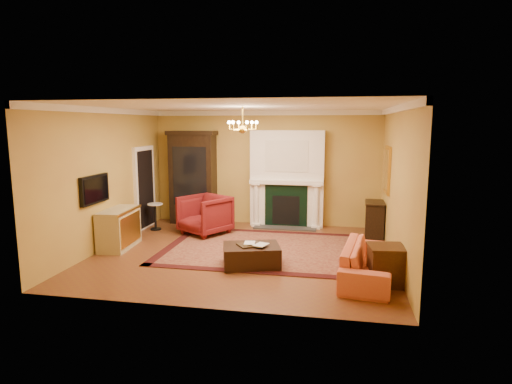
% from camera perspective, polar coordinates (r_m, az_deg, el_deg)
% --- Properties ---
extents(floor, '(6.00, 5.50, 0.02)m').
position_cam_1_polar(floor, '(9.00, -1.71, -8.19)').
color(floor, brown).
rests_on(floor, ground).
extents(ceiling, '(6.00, 5.50, 0.02)m').
position_cam_1_polar(ceiling, '(8.61, -1.80, 11.39)').
color(ceiling, white).
rests_on(ceiling, wall_back).
extents(wall_back, '(6.00, 0.02, 3.00)m').
position_cam_1_polar(wall_back, '(11.37, 1.26, 3.20)').
color(wall_back, gold).
rests_on(wall_back, floor).
extents(wall_front, '(6.00, 0.02, 3.00)m').
position_cam_1_polar(wall_front, '(6.05, -7.42, -2.07)').
color(wall_front, gold).
rests_on(wall_front, floor).
extents(wall_left, '(0.02, 5.50, 3.00)m').
position_cam_1_polar(wall_left, '(9.78, -19.26, 1.74)').
color(wall_left, gold).
rests_on(wall_left, floor).
extents(wall_right, '(0.02, 5.50, 3.00)m').
position_cam_1_polar(wall_right, '(8.55, 18.35, 0.81)').
color(wall_right, gold).
rests_on(wall_right, floor).
extents(fireplace, '(1.90, 0.70, 2.50)m').
position_cam_1_polar(fireplace, '(11.14, 4.14, 1.48)').
color(fireplace, white).
rests_on(fireplace, wall_back).
extents(crown_molding, '(6.00, 5.50, 0.12)m').
position_cam_1_polar(crown_molding, '(9.54, -0.53, 10.75)').
color(crown_molding, white).
rests_on(crown_molding, ceiling).
extents(doorway, '(0.08, 1.05, 2.10)m').
position_cam_1_polar(doorway, '(11.30, -14.61, 0.55)').
color(doorway, white).
rests_on(doorway, wall_left).
extents(tv_panel, '(0.09, 0.95, 0.58)m').
position_cam_1_polar(tv_panel, '(9.25, -20.71, 0.34)').
color(tv_panel, black).
rests_on(tv_panel, wall_left).
extents(gilt_mirror, '(0.06, 0.76, 1.05)m').
position_cam_1_polar(gilt_mirror, '(9.91, 17.11, 2.81)').
color(gilt_mirror, gold).
rests_on(gilt_mirror, wall_right).
extents(chandelier, '(0.63, 0.55, 0.53)m').
position_cam_1_polar(chandelier, '(8.60, -1.79, 8.71)').
color(chandelier, gold).
rests_on(chandelier, ceiling).
extents(oriental_rug, '(4.17, 3.13, 0.02)m').
position_cam_1_polar(oriental_rug, '(9.26, 0.81, -7.57)').
color(oriental_rug, '#49110F').
rests_on(oriental_rug, floor).
extents(china_cabinet, '(1.19, 0.55, 2.37)m').
position_cam_1_polar(china_cabinet, '(11.62, -8.38, 1.67)').
color(china_cabinet, black).
rests_on(china_cabinet, floor).
extents(wingback_armchair, '(1.36, 1.34, 1.04)m').
position_cam_1_polar(wingback_armchair, '(10.46, -6.84, -2.80)').
color(wingback_armchair, maroon).
rests_on(wingback_armchair, floor).
extents(pedestal_table, '(0.38, 0.38, 0.68)m').
position_cam_1_polar(pedestal_table, '(11.11, -13.28, -2.95)').
color(pedestal_table, black).
rests_on(pedestal_table, floor).
extents(commode, '(0.62, 1.18, 0.85)m').
position_cam_1_polar(commode, '(9.74, -17.80, -4.65)').
color(commode, '#C0B48C').
rests_on(commode, floor).
extents(coral_sofa, '(0.88, 2.12, 0.80)m').
position_cam_1_polar(coral_sofa, '(7.72, 14.76, -8.25)').
color(coral_sofa, '#CC6B40').
rests_on(coral_sofa, floor).
extents(end_table, '(0.60, 0.60, 0.63)m').
position_cam_1_polar(end_table, '(7.55, 16.94, -9.43)').
color(end_table, '#3B2410').
rests_on(end_table, floor).
extents(console_table, '(0.46, 0.75, 0.81)m').
position_cam_1_polar(console_table, '(10.55, 15.51, -3.61)').
color(console_table, black).
rests_on(console_table, floor).
extents(leather_ottoman, '(1.21, 1.02, 0.39)m').
position_cam_1_polar(leather_ottoman, '(8.15, -0.61, -8.43)').
color(leather_ottoman, black).
rests_on(leather_ottoman, oriental_rug).
extents(ottoman_tray, '(0.55, 0.53, 0.03)m').
position_cam_1_polar(ottoman_tray, '(8.07, -0.78, -7.06)').
color(ottoman_tray, black).
rests_on(ottoman_tray, leather_ottoman).
extents(book_a, '(0.20, 0.05, 0.27)m').
position_cam_1_polar(book_a, '(8.05, -1.58, -5.99)').
color(book_a, gray).
rests_on(book_a, ottoman_tray).
extents(book_b, '(0.21, 0.09, 0.29)m').
position_cam_1_polar(book_b, '(7.99, 0.01, -6.04)').
color(book_b, gray).
rests_on(book_b, ottoman_tray).
extents(topiary_left, '(0.14, 0.14, 0.38)m').
position_cam_1_polar(topiary_left, '(11.15, 1.04, 2.77)').
color(topiary_left, tan).
rests_on(topiary_left, fireplace).
extents(topiary_right, '(0.15, 0.15, 0.39)m').
position_cam_1_polar(topiary_right, '(11.01, 7.24, 2.65)').
color(topiary_right, tan).
rests_on(topiary_right, fireplace).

